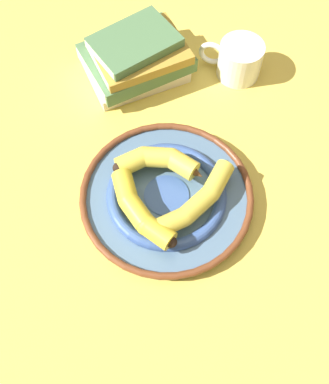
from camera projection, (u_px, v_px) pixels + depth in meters
ground_plane at (178, 213)px, 0.81m from camera, size 2.80×2.80×0.00m
decorative_bowl at (164, 198)px, 0.81m from camera, size 0.31×0.31×0.04m
banana_a at (138, 209)px, 0.76m from camera, size 0.18×0.07×0.04m
banana_b at (194, 204)px, 0.77m from camera, size 0.06×0.21×0.03m
banana_c at (159, 161)px, 0.80m from camera, size 0.13×0.13×0.04m
book_stack at (135, 57)px, 0.93m from camera, size 0.21×0.23×0.10m
coffee_mug at (239, 59)px, 0.93m from camera, size 0.12×0.10×0.08m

